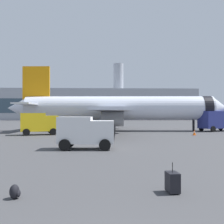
{
  "coord_description": "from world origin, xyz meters",
  "views": [
    {
      "loc": [
        -0.02,
        -3.87,
        2.89
      ],
      "look_at": [
        1.25,
        24.07,
        3.0
      ],
      "focal_mm": 43.71,
      "sensor_mm": 36.0,
      "label": 1
    }
  ],
  "objects_px": {
    "airplane_at_gate": "(118,108)",
    "traveller_backpack": "(15,192)",
    "rolling_suitcase": "(173,182)",
    "service_truck": "(39,123)",
    "fuel_truck": "(217,120)",
    "cargo_van": "(85,131)",
    "safety_cone_mid": "(194,132)",
    "safety_cone_near": "(58,127)"
  },
  "relations": [
    {
      "from": "fuel_truck",
      "to": "rolling_suitcase",
      "type": "height_order",
      "value": "fuel_truck"
    },
    {
      "from": "airplane_at_gate",
      "to": "traveller_backpack",
      "type": "distance_m",
      "value": 35.3
    },
    {
      "from": "safety_cone_mid",
      "to": "traveller_backpack",
      "type": "relative_size",
      "value": 1.51
    },
    {
      "from": "service_truck",
      "to": "traveller_backpack",
      "type": "bearing_deg",
      "value": -79.15
    },
    {
      "from": "fuel_truck",
      "to": "safety_cone_near",
      "type": "xyz_separation_m",
      "value": [
        -26.38,
        7.87,
        -1.46
      ]
    },
    {
      "from": "airplane_at_gate",
      "to": "rolling_suitcase",
      "type": "relative_size",
      "value": 32.5
    },
    {
      "from": "safety_cone_mid",
      "to": "service_truck",
      "type": "bearing_deg",
      "value": 175.8
    },
    {
      "from": "fuel_truck",
      "to": "traveller_backpack",
      "type": "bearing_deg",
      "value": -122.9
    },
    {
      "from": "safety_cone_near",
      "to": "traveller_backpack",
      "type": "distance_m",
      "value": 41.44
    },
    {
      "from": "airplane_at_gate",
      "to": "cargo_van",
      "type": "height_order",
      "value": "airplane_at_gate"
    },
    {
      "from": "service_truck",
      "to": "safety_cone_mid",
      "type": "xyz_separation_m",
      "value": [
        20.43,
        -1.5,
        -1.25
      ]
    },
    {
      "from": "service_truck",
      "to": "fuel_truck",
      "type": "xyz_separation_m",
      "value": [
        26.74,
        6.12,
        0.16
      ]
    },
    {
      "from": "fuel_truck",
      "to": "cargo_van",
      "type": "bearing_deg",
      "value": -133.71
    },
    {
      "from": "fuel_truck",
      "to": "safety_cone_near",
      "type": "bearing_deg",
      "value": 163.38
    },
    {
      "from": "airplane_at_gate",
      "to": "rolling_suitcase",
      "type": "xyz_separation_m",
      "value": [
        -0.26,
        -34.22,
        -3.27
      ]
    },
    {
      "from": "safety_cone_mid",
      "to": "traveller_backpack",
      "type": "distance_m",
      "value": 29.85
    },
    {
      "from": "cargo_van",
      "to": "rolling_suitcase",
      "type": "xyz_separation_m",
      "value": [
        3.79,
        -12.12,
        -1.06
      ]
    },
    {
      "from": "service_truck",
      "to": "traveller_backpack",
      "type": "distance_m",
      "value": 27.7
    },
    {
      "from": "airplane_at_gate",
      "to": "cargo_van",
      "type": "bearing_deg",
      "value": -100.39
    },
    {
      "from": "fuel_truck",
      "to": "rolling_suitcase",
      "type": "relative_size",
      "value": 5.87
    },
    {
      "from": "service_truck",
      "to": "traveller_backpack",
      "type": "height_order",
      "value": "service_truck"
    },
    {
      "from": "safety_cone_near",
      "to": "safety_cone_mid",
      "type": "height_order",
      "value": "safety_cone_mid"
    },
    {
      "from": "service_truck",
      "to": "traveller_backpack",
      "type": "xyz_separation_m",
      "value": [
        5.21,
        -27.17,
        -1.37
      ]
    },
    {
      "from": "service_truck",
      "to": "safety_cone_near",
      "type": "relative_size",
      "value": 8.26
    },
    {
      "from": "cargo_van",
      "to": "service_truck",
      "type": "bearing_deg",
      "value": 115.34
    },
    {
      "from": "fuel_truck",
      "to": "rolling_suitcase",
      "type": "distance_m",
      "value": 36.58
    },
    {
      "from": "airplane_at_gate",
      "to": "service_truck",
      "type": "distance_m",
      "value": 13.44
    },
    {
      "from": "cargo_van",
      "to": "rolling_suitcase",
      "type": "relative_size",
      "value": 4.1
    },
    {
      "from": "fuel_truck",
      "to": "safety_cone_mid",
      "type": "relative_size",
      "value": 8.9
    },
    {
      "from": "airplane_at_gate",
      "to": "fuel_truck",
      "type": "relative_size",
      "value": 5.53
    },
    {
      "from": "rolling_suitcase",
      "to": "airplane_at_gate",
      "type": "bearing_deg",
      "value": 89.56
    },
    {
      "from": "traveller_backpack",
      "to": "service_truck",
      "type": "bearing_deg",
      "value": 100.85
    },
    {
      "from": "airplane_at_gate",
      "to": "traveller_backpack",
      "type": "bearing_deg",
      "value": -99.45
    },
    {
      "from": "airplane_at_gate",
      "to": "service_truck",
      "type": "relative_size",
      "value": 6.85
    },
    {
      "from": "fuel_truck",
      "to": "service_truck",
      "type": "bearing_deg",
      "value": -167.12
    },
    {
      "from": "cargo_van",
      "to": "safety_cone_mid",
      "type": "distance_m",
      "value": 18.86
    },
    {
      "from": "service_truck",
      "to": "cargo_van",
      "type": "bearing_deg",
      "value": -64.66
    },
    {
      "from": "airplane_at_gate",
      "to": "fuel_truck",
      "type": "distance_m",
      "value": 15.93
    },
    {
      "from": "airplane_at_gate",
      "to": "service_truck",
      "type": "height_order",
      "value": "airplane_at_gate"
    },
    {
      "from": "cargo_van",
      "to": "rolling_suitcase",
      "type": "distance_m",
      "value": 12.74
    },
    {
      "from": "airplane_at_gate",
      "to": "safety_cone_near",
      "type": "bearing_deg",
      "value": 148.51
    },
    {
      "from": "service_truck",
      "to": "airplane_at_gate",
      "type": "bearing_deg",
      "value": 34.29
    }
  ]
}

